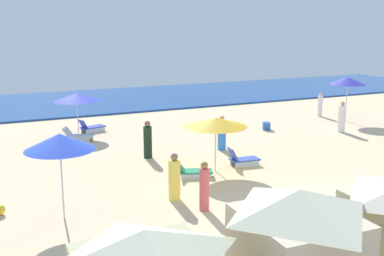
{
  "coord_description": "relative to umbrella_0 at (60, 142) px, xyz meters",
  "views": [
    {
      "loc": [
        -9.38,
        -10.71,
        5.77
      ],
      "look_at": [
        -0.88,
        7.74,
        1.28
      ],
      "focal_mm": 44.84,
      "sensor_mm": 36.0,
      "label": 1
    }
  ],
  "objects": [
    {
      "name": "ground_plane",
      "position": [
        7.22,
        -3.18,
        -2.36
      ],
      "size": [
        60.0,
        60.0,
        0.0
      ],
      "primitive_type": "plane",
      "color": "beige"
    },
    {
      "name": "ocean",
      "position": [
        7.22,
        21.11,
        -2.3
      ],
      "size": [
        60.0,
        11.42,
        0.12
      ],
      "primitive_type": "cube",
      "color": "#1A4897",
      "rests_on": "ground_plane"
    },
    {
      "name": "umbrella_0",
      "position": [
        0.0,
        0.0,
        0.0
      ],
      "size": [
        2.06,
        2.06,
        2.61
      ],
      "color": "silver",
      "rests_on": "ground_plane"
    },
    {
      "name": "umbrella_1",
      "position": [
        2.64,
        10.63,
        -0.35
      ],
      "size": [
        2.35,
        2.35,
        2.22
      ],
      "color": "silver",
      "rests_on": "ground_plane"
    },
    {
      "name": "lounge_chair_1_0",
      "position": [
        2.33,
        9.42,
        -2.1
      ],
      "size": [
        1.57,
        1.3,
        0.68
      ],
      "rotation": [
        0.0,
        0.0,
        1.02
      ],
      "color": "silver",
      "rests_on": "ground_plane"
    },
    {
      "name": "lounge_chair_1_1",
      "position": [
        3.42,
        11.12,
        -2.09
      ],
      "size": [
        1.5,
        0.98,
        0.75
      ],
      "rotation": [
        0.0,
        0.0,
        1.89
      ],
      "color": "silver",
      "rests_on": "ground_plane"
    },
    {
      "name": "umbrella_2",
      "position": [
        6.27,
        2.21,
        -0.37
      ],
      "size": [
        2.48,
        2.48,
        2.17
      ],
      "color": "silver",
      "rests_on": "ground_plane"
    },
    {
      "name": "lounge_chair_2_0",
      "position": [
        5.18,
        1.93,
        -2.14
      ],
      "size": [
        1.49,
        1.04,
        0.6
      ],
      "rotation": [
        0.0,
        0.0,
        1.21
      ],
      "color": "silver",
      "rests_on": "ground_plane"
    },
    {
      "name": "lounge_chair_2_1",
      "position": [
        7.63,
        2.43,
        -2.09
      ],
      "size": [
        1.34,
        0.68,
        0.8
      ],
      "rotation": [
        0.0,
        0.0,
        1.49
      ],
      "color": "silver",
      "rests_on": "ground_plane"
    },
    {
      "name": "umbrella_3",
      "position": [
        17.84,
        7.69,
        0.05
      ],
      "size": [
        2.1,
        2.1,
        2.63
      ],
      "color": "silver",
      "rests_on": "ground_plane"
    },
    {
      "name": "beachgoer_2",
      "position": [
        4.52,
        5.17,
        -1.6
      ],
      "size": [
        0.47,
        0.47,
        1.64
      ],
      "rotation": [
        0.0,
        0.0,
        5.06
      ],
      "color": "#1B2E1D",
      "rests_on": "ground_plane"
    },
    {
      "name": "beachgoer_3",
      "position": [
        15.62,
        5.55,
        -1.6
      ],
      "size": [
        0.52,
        0.52,
        1.66
      ],
      "rotation": [
        0.0,
        0.0,
        3.52
      ],
      "color": "white",
      "rests_on": "ground_plane"
    },
    {
      "name": "beachgoer_4",
      "position": [
        4.11,
        -1.21,
        -1.62
      ],
      "size": [
        0.43,
        0.43,
        1.58
      ],
      "rotation": [
        0.0,
        0.0,
        0.98
      ],
      "color": "#D45558",
      "rests_on": "ground_plane"
    },
    {
      "name": "beachgoer_5",
      "position": [
        17.47,
        9.57,
        -1.67
      ],
      "size": [
        0.4,
        0.4,
        1.47
      ],
      "rotation": [
        0.0,
        0.0,
        2.17
      ],
      "color": "white",
      "rests_on": "ground_plane"
    },
    {
      "name": "beachgoer_6",
      "position": [
        3.61,
        0.01,
        -1.63
      ],
      "size": [
        0.54,
        0.54,
        1.6
      ],
      "rotation": [
        0.0,
        0.0,
        3.65
      ],
      "color": "#F4DA53",
      "rests_on": "ground_plane"
    },
    {
      "name": "beachgoer_7",
      "position": [
        8.07,
        5.01,
        -1.63
      ],
      "size": [
        0.5,
        0.5,
        1.6
      ],
      "rotation": [
        0.0,
        0.0,
        1.15
      ],
      "color": "#367DDC",
      "rests_on": "ground_plane"
    },
    {
      "name": "cooler_box_0",
      "position": [
        12.3,
        7.71,
        -2.16
      ],
      "size": [
        0.56,
        0.6,
        0.41
      ],
      "primitive_type": "cube",
      "rotation": [
        0.0,
        0.0,
        4.24
      ],
      "color": "#2F61B3",
      "rests_on": "ground_plane"
    },
    {
      "name": "beach_ball_2",
      "position": [
        -1.75,
        1.04,
        -2.2
      ],
      "size": [
        0.33,
        0.33,
        0.33
      ],
      "primitive_type": "sphere",
      "color": "yellow",
      "rests_on": "ground_plane"
    }
  ]
}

